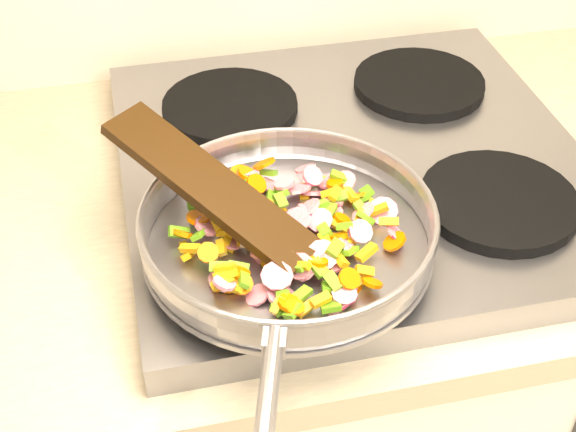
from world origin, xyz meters
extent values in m
cube|color=#939399|center=(-0.70, 1.67, 0.92)|extent=(0.60, 0.60, 0.04)
cylinder|color=black|center=(-0.84, 1.52, 0.95)|extent=(0.19, 0.19, 0.02)
cylinder|color=black|center=(-0.56, 1.52, 0.95)|extent=(0.19, 0.19, 0.02)
cylinder|color=black|center=(-0.84, 1.81, 0.95)|extent=(0.19, 0.19, 0.02)
cylinder|color=black|center=(-0.56, 1.81, 0.95)|extent=(0.19, 0.19, 0.02)
cylinder|color=#9E9EA5|center=(-0.83, 1.49, 0.96)|extent=(0.32, 0.32, 0.01)
torus|color=#9E9EA5|center=(-0.83, 1.49, 0.98)|extent=(0.36, 0.36, 0.04)
torus|color=#9E9EA5|center=(-0.83, 1.49, 1.00)|extent=(0.32, 0.32, 0.01)
cylinder|color=#9E9EA5|center=(-0.90, 1.25, 1.00)|extent=(0.07, 0.19, 0.02)
cube|color=#9E9EA5|center=(-0.88, 1.33, 0.99)|extent=(0.03, 0.04, 0.02)
cube|color=gold|center=(-0.82, 1.39, 0.98)|extent=(0.02, 0.02, 0.01)
cylinder|color=#BE123D|center=(-0.76, 1.54, 0.97)|extent=(0.03, 0.03, 0.02)
cylinder|color=#BE123D|center=(-0.91, 1.54, 0.98)|extent=(0.03, 0.04, 0.02)
cube|color=#5BA219|center=(-0.80, 1.40, 0.97)|extent=(0.02, 0.02, 0.01)
cylinder|color=#BE123D|center=(-0.79, 1.41, 0.97)|extent=(0.04, 0.03, 0.02)
cylinder|color=#D25F00|center=(-0.86, 1.49, 0.98)|extent=(0.03, 0.03, 0.02)
cube|color=#5BA219|center=(-0.89, 1.43, 0.98)|extent=(0.01, 0.02, 0.01)
cube|color=gold|center=(-0.84, 1.53, 0.97)|extent=(0.03, 0.02, 0.02)
cylinder|color=#BE123D|center=(-0.83, 1.59, 0.97)|extent=(0.04, 0.05, 0.02)
cylinder|color=#D25F00|center=(-0.81, 1.43, 0.98)|extent=(0.03, 0.03, 0.01)
cylinder|color=#D25F00|center=(-0.85, 1.58, 0.98)|extent=(0.03, 0.03, 0.02)
cube|color=gold|center=(-0.77, 1.41, 0.97)|extent=(0.03, 0.02, 0.01)
cube|color=gold|center=(-0.76, 1.42, 0.98)|extent=(0.02, 0.01, 0.02)
cube|color=#5BA219|center=(-0.79, 1.49, 0.98)|extent=(0.02, 0.02, 0.01)
cube|color=gold|center=(-0.91, 1.43, 0.98)|extent=(0.03, 0.01, 0.02)
cylinder|color=#D25F00|center=(-0.92, 1.53, 0.98)|extent=(0.04, 0.04, 0.01)
cylinder|color=#BE123D|center=(-0.87, 1.48, 0.98)|extent=(0.03, 0.03, 0.02)
cube|color=#5BA219|center=(-0.79, 1.45, 0.99)|extent=(0.02, 0.03, 0.01)
cube|color=gold|center=(-0.72, 1.51, 0.98)|extent=(0.02, 0.01, 0.02)
cube|color=gold|center=(-0.85, 1.45, 0.97)|extent=(0.02, 0.02, 0.01)
cylinder|color=#BE123D|center=(-0.81, 1.57, 0.98)|extent=(0.03, 0.03, 0.01)
cube|color=gold|center=(-0.86, 1.49, 0.97)|extent=(0.02, 0.02, 0.01)
cylinder|color=#D25F00|center=(-0.85, 1.38, 0.98)|extent=(0.02, 0.02, 0.01)
cube|color=gold|center=(-0.83, 1.38, 0.97)|extent=(0.02, 0.02, 0.01)
cube|color=gold|center=(-0.90, 1.44, 0.99)|extent=(0.02, 0.02, 0.01)
cube|color=#5BA219|center=(-0.81, 1.43, 0.98)|extent=(0.02, 0.03, 0.01)
cylinder|color=#BE123D|center=(-0.85, 1.42, 0.98)|extent=(0.04, 0.04, 0.01)
cube|color=gold|center=(-0.72, 1.52, 0.97)|extent=(0.02, 0.02, 0.02)
cube|color=gold|center=(-0.84, 1.52, 0.97)|extent=(0.02, 0.03, 0.01)
cube|color=#5BA219|center=(-0.89, 1.46, 0.97)|extent=(0.03, 0.02, 0.01)
cube|color=#5BA219|center=(-0.77, 1.52, 0.97)|extent=(0.02, 0.02, 0.01)
cube|color=#5BA219|center=(-0.72, 1.55, 0.97)|extent=(0.02, 0.02, 0.02)
cube|color=#5BA219|center=(-0.80, 1.40, 0.98)|extent=(0.02, 0.02, 0.02)
cylinder|color=#BE123D|center=(-0.80, 1.53, 0.98)|extent=(0.03, 0.04, 0.03)
cylinder|color=#D25F00|center=(-0.85, 1.43, 0.97)|extent=(0.03, 0.03, 0.01)
cube|color=#5BA219|center=(-0.83, 1.61, 0.97)|extent=(0.03, 0.02, 0.01)
cylinder|color=#BE123D|center=(-0.82, 1.43, 0.98)|extent=(0.03, 0.04, 0.03)
cylinder|color=#D25F00|center=(-0.88, 1.52, 0.97)|extent=(0.03, 0.04, 0.02)
cube|color=gold|center=(-0.83, 1.43, 0.98)|extent=(0.02, 0.02, 0.02)
cube|color=#5BA219|center=(-0.84, 1.47, 0.99)|extent=(0.02, 0.02, 0.01)
cylinder|color=#BE123D|center=(-0.80, 1.44, 0.98)|extent=(0.04, 0.04, 0.02)
cylinder|color=#BE123D|center=(-0.88, 1.42, 0.97)|extent=(0.04, 0.04, 0.02)
cube|color=gold|center=(-0.94, 1.50, 0.97)|extent=(0.01, 0.03, 0.01)
cube|color=gold|center=(-0.84, 1.50, 0.98)|extent=(0.02, 0.03, 0.01)
cylinder|color=#BE123D|center=(-0.83, 1.43, 0.98)|extent=(0.04, 0.03, 0.03)
cylinder|color=#D25F00|center=(-0.85, 1.53, 0.98)|extent=(0.04, 0.04, 0.02)
cube|color=#5BA219|center=(-0.85, 1.58, 0.98)|extent=(0.01, 0.02, 0.01)
cylinder|color=#D25F00|center=(-0.83, 1.61, 0.99)|extent=(0.04, 0.04, 0.02)
cylinder|color=#BE123D|center=(-0.79, 1.44, 0.97)|extent=(0.04, 0.04, 0.01)
cube|color=#5BA219|center=(-0.94, 1.52, 0.98)|extent=(0.03, 0.02, 0.02)
cube|color=gold|center=(-0.93, 1.49, 0.98)|extent=(0.03, 0.02, 0.01)
cube|color=#5BA219|center=(-0.83, 1.47, 0.97)|extent=(0.02, 0.02, 0.01)
cube|color=#5BA219|center=(-0.86, 1.51, 0.98)|extent=(0.02, 0.01, 0.01)
cube|color=gold|center=(-0.89, 1.50, 0.98)|extent=(0.02, 0.02, 0.02)
cube|color=#5BA219|center=(-0.75, 1.55, 0.97)|extent=(0.02, 0.02, 0.01)
cylinder|color=#BE123D|center=(-0.86, 1.47, 0.98)|extent=(0.03, 0.03, 0.02)
cube|color=gold|center=(-0.85, 1.45, 0.98)|extent=(0.01, 0.02, 0.01)
cylinder|color=#BE123D|center=(-0.83, 1.45, 0.97)|extent=(0.04, 0.04, 0.02)
cylinder|color=#BE123D|center=(-0.79, 1.39, 0.98)|extent=(0.03, 0.03, 0.01)
cylinder|color=#D25F00|center=(-0.85, 1.46, 0.99)|extent=(0.03, 0.03, 0.01)
cube|color=gold|center=(-0.86, 1.51, 0.98)|extent=(0.02, 0.02, 0.01)
cube|color=#5BA219|center=(-0.74, 1.50, 0.98)|extent=(0.02, 0.02, 0.02)
cube|color=gold|center=(-0.76, 1.54, 0.99)|extent=(0.02, 0.02, 0.01)
cube|color=#5BA219|center=(-0.80, 1.41, 0.97)|extent=(0.02, 0.03, 0.01)
cylinder|color=#BE123D|center=(-0.85, 1.48, 0.97)|extent=(0.04, 0.04, 0.02)
cylinder|color=#BE123D|center=(-0.91, 1.42, 0.99)|extent=(0.03, 0.03, 0.02)
cylinder|color=#BE123D|center=(-0.89, 1.55, 0.98)|extent=(0.04, 0.04, 0.01)
cube|color=#5BA219|center=(-0.85, 1.53, 0.99)|extent=(0.02, 0.02, 0.01)
cylinder|color=#D25F00|center=(-0.90, 1.44, 0.97)|extent=(0.03, 0.03, 0.01)
cube|color=#5BA219|center=(-0.81, 1.38, 0.97)|extent=(0.02, 0.02, 0.01)
cylinder|color=#D25F00|center=(-0.86, 1.60, 0.98)|extent=(0.04, 0.04, 0.02)
cube|color=#5BA219|center=(-0.77, 1.45, 0.98)|extent=(0.02, 0.02, 0.02)
cube|color=gold|center=(-0.79, 1.47, 0.97)|extent=(0.02, 0.03, 0.01)
cube|color=gold|center=(-0.85, 1.46, 0.97)|extent=(0.03, 0.02, 0.01)
cube|color=#5BA219|center=(-0.72, 1.54, 0.97)|extent=(0.02, 0.02, 0.02)
cylinder|color=#D25F00|center=(-0.82, 1.46, 0.98)|extent=(0.04, 0.03, 0.02)
cylinder|color=#D25F00|center=(-0.91, 1.44, 0.97)|extent=(0.02, 0.02, 0.02)
cylinder|color=#BE123D|center=(-0.85, 1.55, 0.97)|extent=(0.04, 0.05, 0.03)
cube|color=#5BA219|center=(-0.92, 1.50, 0.98)|extent=(0.02, 0.02, 0.02)
cylinder|color=#BE123D|center=(-0.80, 1.53, 0.98)|extent=(0.03, 0.04, 0.03)
cylinder|color=#D25F00|center=(-0.77, 1.48, 0.98)|extent=(0.03, 0.03, 0.02)
cylinder|color=#BE123D|center=(-0.79, 1.50, 0.98)|extent=(0.03, 0.03, 0.02)
cube|color=gold|center=(-0.75, 1.44, 0.98)|extent=(0.03, 0.02, 0.01)
cylinder|color=#D25F00|center=(-0.78, 1.41, 0.97)|extent=(0.03, 0.03, 0.02)
cylinder|color=#BE123D|center=(-0.85, 1.45, 0.98)|extent=(0.04, 0.05, 0.02)
cube|color=gold|center=(-0.88, 1.50, 0.98)|extent=(0.01, 0.02, 0.01)
cube|color=#5BA219|center=(-0.82, 1.55, 0.98)|extent=(0.02, 0.02, 0.01)
cube|color=#5BA219|center=(-0.87, 1.56, 0.97)|extent=(0.02, 0.02, 0.01)
cylinder|color=#BE123D|center=(-0.91, 1.44, 0.97)|extent=(0.04, 0.04, 0.01)
cube|color=gold|center=(-0.82, 1.48, 0.98)|extent=(0.02, 0.02, 0.02)
cylinder|color=#D25F00|center=(-0.78, 1.48, 0.97)|extent=(0.03, 0.03, 0.01)
cylinder|color=#BE123D|center=(-0.75, 1.47, 0.98)|extent=(0.03, 0.03, 0.02)
cylinder|color=#D25F00|center=(-0.88, 1.58, 0.97)|extent=(0.03, 0.03, 0.02)
cylinder|color=#BE123D|center=(-0.71, 1.47, 0.97)|extent=(0.03, 0.03, 0.02)
cube|color=gold|center=(-0.94, 1.49, 0.97)|extent=(0.02, 0.02, 0.02)
cylinder|color=#D25F00|center=(-0.76, 1.40, 0.98)|extent=(0.03, 0.03, 0.02)
cube|color=#5BA219|center=(-0.87, 1.59, 0.98)|extent=(0.02, 0.02, 0.01)
cylinder|color=#BE123D|center=(-0.77, 1.53, 0.97)|extent=(0.04, 0.04, 0.01)
cube|color=gold|center=(-0.78, 1.44, 0.98)|extent=(0.02, 0.03, 0.01)
cylinder|color=#BE123D|center=(-0.78, 1.59, 0.98)|extent=(0.03, 0.03, 0.02)
cube|color=gold|center=(-0.77, 1.50, 0.97)|extent=(0.02, 0.02, 0.02)
cube|color=gold|center=(-0.82, 1.54, 0.97)|extent=(0.02, 0.02, 0.02)
cube|color=#5BA219|center=(-0.85, 1.38, 0.98)|extent=(0.02, 0.02, 0.01)
cylinder|color=#BE123D|center=(-0.90, 1.45, 0.97)|extent=(0.03, 0.03, 0.02)
cube|color=gold|center=(-0.90, 1.52, 0.99)|extent=(0.02, 0.03, 0.02)
cube|color=#5BA219|center=(-0.77, 1.59, 0.97)|extent=(0.02, 0.01, 0.01)
cube|color=#5BA219|center=(-0.74, 1.52, 0.97)|extent=(0.02, 0.02, 0.02)
cube|color=#5BA219|center=(-0.77, 1.48, 0.98)|extent=(0.02, 0.02, 0.01)
cube|color=gold|center=(-0.79, 1.57, 0.97)|extent=(0.02, 0.02, 0.02)
cylinder|color=#BE123D|center=(-0.78, 1.57, 0.97)|extent=(0.04, 0.03, 0.03)
cube|color=#5BA219|center=(-0.82, 1.56, 0.98)|extent=(0.02, 0.03, 0.02)
cube|color=gold|center=(-0.76, 1.47, 0.97)|extent=(0.02, 0.02, 0.01)
cube|color=gold|center=(-0.74, 1.57, 0.97)|extent=(0.02, 0.02, 0.02)
cylinder|color=#BE123D|center=(-0.71, 1.51, 0.97)|extent=(0.04, 0.04, 0.03)
cylinder|color=#BE123D|center=(-0.80, 1.39, 0.97)|extent=(0.04, 0.04, 0.03)
cylinder|color=#D25F00|center=(-0.89, 1.43, 0.98)|extent=(0.03, 0.03, 0.02)
cube|color=#5BA219|center=(-0.85, 1.40, 0.98)|extent=(0.02, 0.02, 0.02)
cylinder|color=#D25F00|center=(-0.72, 1.46, 0.97)|extent=(0.03, 0.04, 0.02)
cube|color=gold|center=(-0.72, 1.48, 0.99)|extent=(0.02, 0.02, 0.01)
cylinder|color=#BE123D|center=(-0.80, 1.57, 0.97)|extent=(0.04, 0.04, 0.02)
cylinder|color=#D25F00|center=(-0.85, 1.48, 0.99)|extent=(0.03, 0.03, 0.02)
cylinder|color=#D25F00|center=(-0.89, 1.44, 0.98)|extent=(0.03, 0.03, 0.02)
cylinder|color=#D25F00|center=(-0.94, 1.52, 0.98)|extent=(0.04, 0.03, 0.03)
cube|color=gold|center=(-0.90, 1.42, 0.98)|extent=(0.02, 0.02, 0.02)
cylinder|color=#D25F00|center=(-0.73, 1.55, 0.97)|extent=(0.04, 0.03, 0.03)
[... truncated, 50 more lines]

